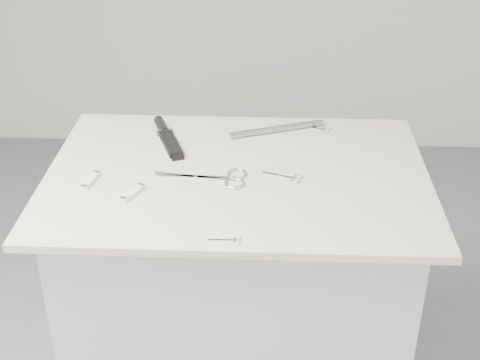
{
  "coord_description": "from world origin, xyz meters",
  "views": [
    {
      "loc": [
        0.08,
        -1.52,
        1.78
      ],
      "look_at": [
        0.01,
        -0.04,
        0.92
      ],
      "focal_mm": 50.0,
      "sensor_mm": 36.0,
      "label": 1
    }
  ],
  "objects_px": {
    "embroidery_scissors_b": "(319,129)",
    "large_shears": "(221,178)",
    "pocket_knife_b": "(91,180)",
    "metal_rail": "(277,129)",
    "tiny_scissors": "(229,240)",
    "plinth": "(237,310)",
    "sheathed_knife": "(166,135)",
    "embroidery_scissors_a": "(289,177)",
    "pocket_knife_a": "(133,193)"
  },
  "relations": [
    {
      "from": "embroidery_scissors_b",
      "to": "metal_rail",
      "type": "xyz_separation_m",
      "value": [
        -0.12,
        -0.02,
        0.01
      ]
    },
    {
      "from": "plinth",
      "to": "embroidery_scissors_b",
      "type": "height_order",
      "value": "embroidery_scissors_b"
    },
    {
      "from": "large_shears",
      "to": "sheathed_knife",
      "type": "bearing_deg",
      "value": 131.73
    },
    {
      "from": "large_shears",
      "to": "tiny_scissors",
      "type": "distance_m",
      "value": 0.28
    },
    {
      "from": "tiny_scissors",
      "to": "sheathed_knife",
      "type": "bearing_deg",
      "value": 111.91
    },
    {
      "from": "plinth",
      "to": "tiny_scissors",
      "type": "relative_size",
      "value": 12.47
    },
    {
      "from": "sheathed_knife",
      "to": "pocket_knife_a",
      "type": "distance_m",
      "value": 0.32
    },
    {
      "from": "plinth",
      "to": "embroidery_scissors_b",
      "type": "relative_size",
      "value": 8.01
    },
    {
      "from": "tiny_scissors",
      "to": "sheathed_knife",
      "type": "height_order",
      "value": "sheathed_knife"
    },
    {
      "from": "pocket_knife_a",
      "to": "pocket_knife_b",
      "type": "height_order",
      "value": "same"
    },
    {
      "from": "embroidery_scissors_b",
      "to": "metal_rail",
      "type": "distance_m",
      "value": 0.13
    },
    {
      "from": "embroidery_scissors_b",
      "to": "tiny_scissors",
      "type": "distance_m",
      "value": 0.63
    },
    {
      "from": "large_shears",
      "to": "sheathed_knife",
      "type": "height_order",
      "value": "sheathed_knife"
    },
    {
      "from": "tiny_scissors",
      "to": "sheathed_knife",
      "type": "xyz_separation_m",
      "value": [
        -0.21,
        0.5,
        0.01
      ]
    },
    {
      "from": "tiny_scissors",
      "to": "pocket_knife_a",
      "type": "bearing_deg",
      "value": 142.46
    },
    {
      "from": "pocket_knife_a",
      "to": "metal_rail",
      "type": "relative_size",
      "value": 0.28
    },
    {
      "from": "embroidery_scissors_a",
      "to": "pocket_knife_b",
      "type": "relative_size",
      "value": 1.28
    },
    {
      "from": "pocket_knife_a",
      "to": "embroidery_scissors_b",
      "type": "bearing_deg",
      "value": -23.99
    },
    {
      "from": "tiny_scissors",
      "to": "pocket_knife_a",
      "type": "height_order",
      "value": "pocket_knife_a"
    },
    {
      "from": "embroidery_scissors_b",
      "to": "large_shears",
      "type": "bearing_deg",
      "value": -110.26
    },
    {
      "from": "sheathed_knife",
      "to": "pocket_knife_a",
      "type": "relative_size",
      "value": 2.94
    },
    {
      "from": "metal_rail",
      "to": "embroidery_scissors_b",
      "type": "bearing_deg",
      "value": 10.91
    },
    {
      "from": "plinth",
      "to": "pocket_knife_a",
      "type": "distance_m",
      "value": 0.55
    },
    {
      "from": "plinth",
      "to": "pocket_knife_a",
      "type": "bearing_deg",
      "value": -154.07
    },
    {
      "from": "pocket_knife_a",
      "to": "sheathed_knife",
      "type": "bearing_deg",
      "value": 19.62
    },
    {
      "from": "embroidery_scissors_a",
      "to": "plinth",
      "type": "bearing_deg",
      "value": -169.2
    },
    {
      "from": "plinth",
      "to": "metal_rail",
      "type": "distance_m",
      "value": 0.55
    },
    {
      "from": "embroidery_scissors_a",
      "to": "tiny_scissors",
      "type": "xyz_separation_m",
      "value": [
        -0.14,
        -0.29,
        -0.0
      ]
    },
    {
      "from": "pocket_knife_b",
      "to": "metal_rail",
      "type": "xyz_separation_m",
      "value": [
        0.48,
        0.32,
        0.0
      ]
    },
    {
      "from": "pocket_knife_b",
      "to": "large_shears",
      "type": "bearing_deg",
      "value": -73.22
    },
    {
      "from": "pocket_knife_a",
      "to": "metal_rail",
      "type": "xyz_separation_m",
      "value": [
        0.36,
        0.37,
        0.0
      ]
    },
    {
      "from": "metal_rail",
      "to": "embroidery_scissors_a",
      "type": "bearing_deg",
      "value": -83.71
    },
    {
      "from": "pocket_knife_a",
      "to": "plinth",
      "type": "bearing_deg",
      "value": -37.55
    },
    {
      "from": "embroidery_scissors_b",
      "to": "embroidery_scissors_a",
      "type": "bearing_deg",
      "value": -87.09
    },
    {
      "from": "embroidery_scissors_a",
      "to": "embroidery_scissors_b",
      "type": "distance_m",
      "value": 0.31
    },
    {
      "from": "large_shears",
      "to": "embroidery_scissors_a",
      "type": "height_order",
      "value": "large_shears"
    },
    {
      "from": "sheathed_knife",
      "to": "metal_rail",
      "type": "distance_m",
      "value": 0.32
    },
    {
      "from": "tiny_scissors",
      "to": "pocket_knife_b",
      "type": "xyz_separation_m",
      "value": [
        -0.37,
        0.24,
        0.0
      ]
    },
    {
      "from": "embroidery_scissors_a",
      "to": "pocket_knife_b",
      "type": "height_order",
      "value": "pocket_knife_b"
    },
    {
      "from": "pocket_knife_b",
      "to": "sheathed_knife",
      "type": "bearing_deg",
      "value": -19.74
    },
    {
      "from": "plinth",
      "to": "metal_rail",
      "type": "bearing_deg",
      "value": 67.27
    },
    {
      "from": "plinth",
      "to": "embroidery_scissors_b",
      "type": "xyz_separation_m",
      "value": [
        0.23,
        0.27,
        0.47
      ]
    },
    {
      "from": "large_shears",
      "to": "pocket_knife_b",
      "type": "relative_size",
      "value": 2.78
    },
    {
      "from": "metal_rail",
      "to": "pocket_knife_b",
      "type": "bearing_deg",
      "value": -146.37
    },
    {
      "from": "sheathed_knife",
      "to": "pocket_knife_b",
      "type": "height_order",
      "value": "sheathed_knife"
    },
    {
      "from": "embroidery_scissors_b",
      "to": "metal_rail",
      "type": "relative_size",
      "value": 0.39
    },
    {
      "from": "embroidery_scissors_b",
      "to": "pocket_knife_a",
      "type": "distance_m",
      "value": 0.62
    },
    {
      "from": "large_shears",
      "to": "embroidery_scissors_b",
      "type": "height_order",
      "value": "large_shears"
    },
    {
      "from": "tiny_scissors",
      "to": "metal_rail",
      "type": "height_order",
      "value": "metal_rail"
    },
    {
      "from": "sheathed_knife",
      "to": "embroidery_scissors_a",
      "type": "bearing_deg",
      "value": -142.31
    }
  ]
}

